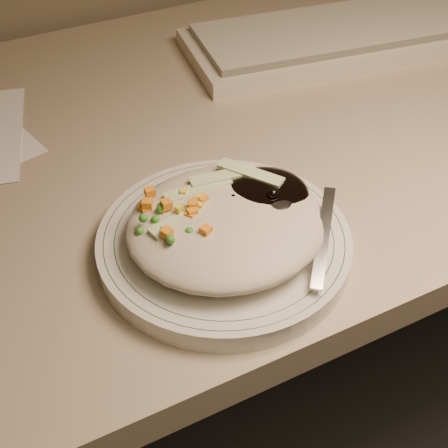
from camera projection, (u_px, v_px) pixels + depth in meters
name	position (u px, v px, depth m)	size (l,w,h in m)	color
desk	(204.00, 240.00, 0.92)	(1.40, 0.70, 0.74)	gray
plate	(224.00, 244.00, 0.61)	(0.25, 0.25, 0.02)	silver
plate_rim	(224.00, 236.00, 0.60)	(0.23, 0.23, 0.00)	#144723
meal	(228.00, 219.00, 0.59)	(0.21, 0.19, 0.05)	#BBB198
keyboard	(352.00, 34.00, 0.94)	(0.52, 0.25, 0.04)	beige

